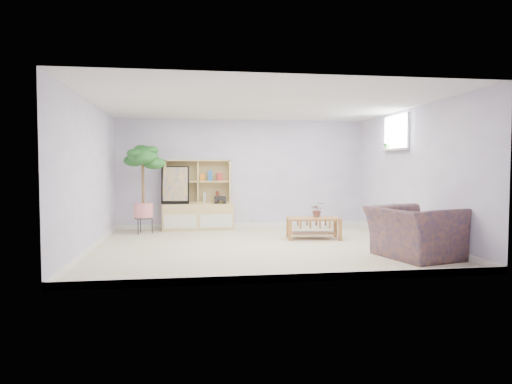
{
  "coord_description": "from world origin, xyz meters",
  "views": [
    {
      "loc": [
        -1.17,
        -7.62,
        1.33
      ],
      "look_at": [
        0.04,
        0.64,
        0.89
      ],
      "focal_mm": 32.0,
      "sensor_mm": 36.0,
      "label": 1
    }
  ],
  "objects": [
    {
      "name": "coffee_table",
      "position": [
        1.12,
        0.64,
        0.2
      ],
      "size": [
        1.04,
        0.66,
        0.4
      ],
      "primitive_type": null,
      "rotation": [
        0.0,
        0.0,
        -0.13
      ],
      "color": "#A4602C",
      "rests_on": "floor"
    },
    {
      "name": "window_sill",
      "position": [
        2.67,
        0.6,
        1.68
      ],
      "size": [
        0.14,
        1.0,
        0.04
      ],
      "primitive_type": "cube",
      "color": "white",
      "rests_on": "walls"
    },
    {
      "name": "poster",
      "position": [
        -1.47,
        2.18,
        0.97
      ],
      "size": [
        0.59,
        0.15,
        0.81
      ],
      "primitive_type": null,
      "rotation": [
        0.0,
        0.0,
        -0.03
      ],
      "color": "yellow",
      "rests_on": "storage_unit"
    },
    {
      "name": "sill_plant",
      "position": [
        2.67,
        0.88,
        1.82
      ],
      "size": [
        0.14,
        0.11,
        0.24
      ],
      "primitive_type": "imported",
      "rotation": [
        0.0,
        0.0,
        0.04
      ],
      "color": "#226E29",
      "rests_on": "window_sill"
    },
    {
      "name": "ceiling",
      "position": [
        0.0,
        0.0,
        2.4
      ],
      "size": [
        5.5,
        5.0,
        0.01
      ],
      "primitive_type": "cube",
      "color": "white",
      "rests_on": "walls"
    },
    {
      "name": "walls",
      "position": [
        0.0,
        0.0,
        1.2
      ],
      "size": [
        5.51,
        5.01,
        2.4
      ],
      "color": "white",
      "rests_on": "floor"
    },
    {
      "name": "floor_tree",
      "position": [
        -2.1,
        1.79,
        0.9
      ],
      "size": [
        0.7,
        0.7,
        1.81
      ],
      "primitive_type": null,
      "rotation": [
        0.0,
        0.0,
        -0.05
      ],
      "color": "#226E29",
      "rests_on": "floor"
    },
    {
      "name": "window",
      "position": [
        2.73,
        0.6,
        2.0
      ],
      "size": [
        0.1,
        0.98,
        0.68
      ],
      "primitive_type": null,
      "color": "#C7E3F9",
      "rests_on": "walls"
    },
    {
      "name": "table_plant",
      "position": [
        1.21,
        0.7,
        0.54
      ],
      "size": [
        0.28,
        0.25,
        0.28
      ],
      "primitive_type": "imported",
      "rotation": [
        0.0,
        0.0,
        -0.12
      ],
      "color": "#226729",
      "rests_on": "coffee_table"
    },
    {
      "name": "baseboard",
      "position": [
        0.0,
        0.0,
        0.05
      ],
      "size": [
        5.5,
        5.0,
        0.1
      ],
      "primitive_type": null,
      "color": "white",
      "rests_on": "floor"
    },
    {
      "name": "toy_truck",
      "position": [
        -0.52,
        2.16,
        0.66
      ],
      "size": [
        0.35,
        0.24,
        0.18
      ],
      "primitive_type": null,
      "rotation": [
        0.0,
        0.0,
        -0.02
      ],
      "color": "black",
      "rests_on": "storage_unit"
    },
    {
      "name": "armchair",
      "position": [
        2.1,
        -1.34,
        0.43
      ],
      "size": [
        1.28,
        1.39,
        0.86
      ],
      "primitive_type": "imported",
      "rotation": [
        0.0,
        0.0,
        1.83
      ],
      "color": "navy",
      "rests_on": "floor"
    },
    {
      "name": "storage_unit",
      "position": [
        -1.0,
        2.24,
        0.75
      ],
      "size": [
        1.51,
        0.51,
        1.51
      ],
      "primitive_type": null,
      "color": "tan",
      "rests_on": "floor"
    },
    {
      "name": "floor",
      "position": [
        0.0,
        0.0,
        0.0
      ],
      "size": [
        5.5,
        5.0,
        0.01
      ],
      "primitive_type": "cube",
      "color": "#B8AD89",
      "rests_on": "ground"
    }
  ]
}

